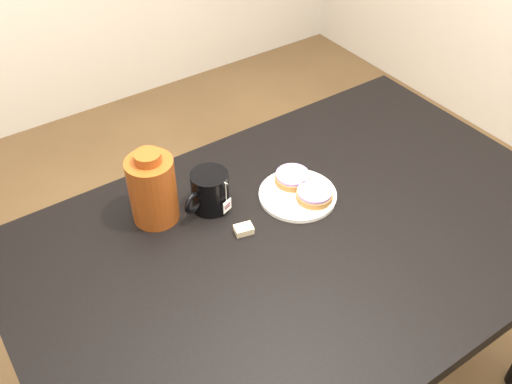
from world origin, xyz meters
TOP-DOWN VIEW (x-y plane):
  - table at (0.00, 0.00)m, footprint 1.40×0.90m
  - plate at (0.07, 0.12)m, footprint 0.20×0.20m
  - bagel_back at (0.09, 0.17)m, footprint 0.12×0.12m
  - bagel_front at (0.09, 0.08)m, footprint 0.12×0.12m
  - mug at (-0.14, 0.21)m, footprint 0.15×0.12m
  - teabag_pouch at (-0.12, 0.09)m, footprint 0.05×0.04m
  - bagel_package at (-0.27, 0.26)m, footprint 0.15×0.15m

SIDE VIEW (x-z plane):
  - table at x=0.00m, z-range 0.29..1.04m
  - plate at x=0.07m, z-range 0.75..0.77m
  - teabag_pouch at x=-0.12m, z-range 0.75..0.77m
  - bagel_back at x=0.09m, z-range 0.76..0.79m
  - bagel_front at x=0.09m, z-range 0.76..0.79m
  - mug at x=-0.14m, z-range 0.75..0.86m
  - bagel_package at x=-0.27m, z-range 0.74..0.94m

